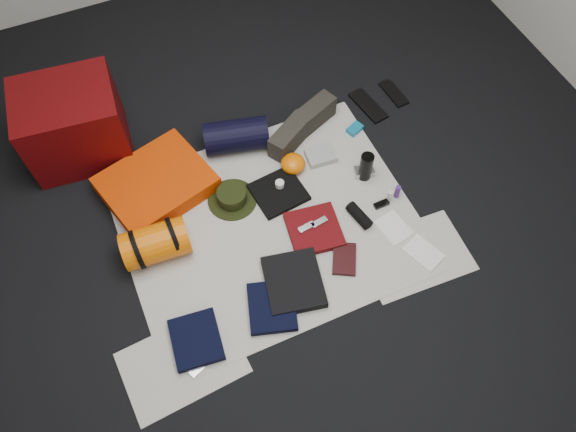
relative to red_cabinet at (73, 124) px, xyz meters
name	(u,v)px	position (x,y,z in m)	size (l,w,h in m)	color
floor	(270,226)	(0.83, -0.96, -0.24)	(4.50, 4.50, 0.02)	black
newspaper_mat	(270,225)	(0.83, -0.96, -0.23)	(1.60, 1.30, 0.01)	silver
newspaper_sheet_front_left	(183,363)	(0.13, -1.51, -0.23)	(0.58, 0.40, 0.00)	silver
newspaper_sheet_front_right	(415,255)	(1.48, -1.46, -0.23)	(0.58, 0.40, 0.00)	silver
red_cabinet	(73,124)	(0.00, 0.00, 0.00)	(0.56, 0.47, 0.47)	#4F0507
sleeping_pad	(157,184)	(0.32, -0.47, -0.17)	(0.59, 0.48, 0.11)	#D03702
stuff_sack	(156,243)	(0.20, -0.88, -0.12)	(0.21, 0.21, 0.35)	#DA5D03
sack_strap_left	(137,250)	(0.10, -0.88, -0.12)	(0.22, 0.22, 0.03)	black
sack_strap_right	(173,236)	(0.30, -0.88, -0.12)	(0.22, 0.22, 0.03)	black
navy_duffel	(236,136)	(0.86, -0.37, -0.13)	(0.20, 0.20, 0.38)	black
boonie_brim	(232,200)	(0.69, -0.72, -0.22)	(0.29, 0.29, 0.01)	black
boonie_crown	(232,196)	(0.69, -0.72, -0.18)	(0.17, 0.17, 0.07)	black
hiking_boot_left	(290,137)	(1.16, -0.48, -0.15)	(0.30, 0.11, 0.15)	#2A2721
hiking_boot_right	(314,114)	(1.37, -0.38, -0.15)	(0.30, 0.11, 0.15)	#2A2721
flip_flop_left	(368,106)	(1.75, -0.40, -0.22)	(0.11, 0.29, 0.02)	black
flip_flop_right	(394,93)	(1.96, -0.37, -0.23)	(0.09, 0.24, 0.01)	black
trousers_navy_a	(196,340)	(0.23, -1.43, -0.21)	(0.24, 0.27, 0.04)	black
trousers_navy_b	(272,307)	(0.64, -1.43, -0.21)	(0.24, 0.27, 0.04)	black
trousers_charcoal	(294,282)	(0.80, -1.35, -0.20)	(0.29, 0.34, 0.05)	black
black_tshirt	(279,192)	(0.95, -0.79, -0.21)	(0.29, 0.27, 0.03)	black
red_shirt	(314,230)	(1.04, -1.10, -0.21)	(0.28, 0.28, 0.04)	#54090C
orange_stuff_sack	(293,164)	(1.10, -0.66, -0.18)	(0.15, 0.15, 0.10)	#DA5D03
first_aid_pouch	(321,156)	(1.29, -0.65, -0.21)	(0.17, 0.13, 0.04)	gray
water_bottle	(366,167)	(1.47, -0.88, -0.13)	(0.08, 0.08, 0.19)	black
speaker	(359,216)	(1.30, -1.13, -0.19)	(0.07, 0.07, 0.17)	black
compact_camera	(364,172)	(1.47, -0.86, -0.20)	(0.11, 0.07, 0.05)	#B3B3B9
cyan_case	(355,129)	(1.58, -0.55, -0.21)	(0.10, 0.06, 0.03)	#0E688B
toiletry_purple	(397,192)	(1.57, -1.08, -0.18)	(0.03, 0.03, 0.09)	#47226E
toiletry_clear	(390,196)	(1.52, -1.09, -0.18)	(0.03, 0.03, 0.08)	beige
paperback_book	(344,259)	(1.11, -1.33, -0.21)	(0.12, 0.19, 0.03)	black
map_booklet	(424,253)	(1.53, -1.47, -0.22)	(0.14, 0.20, 0.01)	silver
map_printout	(394,228)	(1.45, -1.26, -0.22)	(0.15, 0.19, 0.01)	silver
sunglasses	(381,204)	(1.46, -1.10, -0.22)	(0.09, 0.04, 0.02)	black
key_cluster	(195,367)	(0.17, -1.56, -0.22)	(0.08, 0.08, 0.01)	#B3B3B9
tape_roll	(280,184)	(0.97, -0.76, -0.18)	(0.05, 0.05, 0.04)	silver
energy_bar_a	(306,227)	(1.00, -1.08, -0.18)	(0.10, 0.04, 0.01)	#B3B3B9
energy_bar_b	(319,222)	(1.08, -1.08, -0.18)	(0.10, 0.04, 0.01)	#B3B3B9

